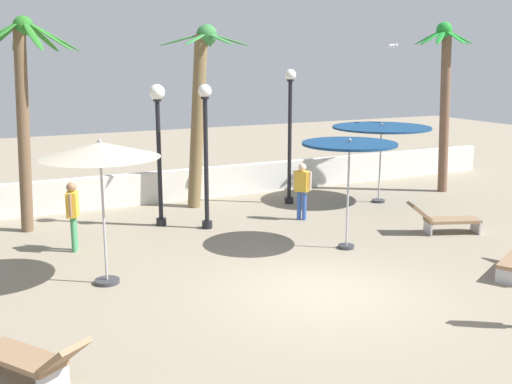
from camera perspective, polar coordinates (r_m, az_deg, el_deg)
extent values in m
plane|color=gray|center=(12.49, 6.26, -9.03)|extent=(56.00, 56.00, 0.00)
cube|color=silver|center=(20.01, -7.17, 0.63)|extent=(25.20, 0.30, 1.00)
cylinder|color=#333338|center=(13.13, -13.63, -8.04)|extent=(0.51, 0.51, 0.08)
cylinder|color=#A5A5AD|center=(12.74, -13.92, -2.58)|extent=(0.05, 0.05, 2.66)
cone|color=#B7AD93|center=(12.46, -14.26, 3.81)|extent=(2.37, 2.37, 0.31)
sphere|color=#99999E|center=(12.44, -14.31, 4.60)|extent=(0.08, 0.08, 0.08)
cylinder|color=#333338|center=(15.17, 8.35, -5.02)|extent=(0.39, 0.39, 0.08)
cylinder|color=#A5A5AD|center=(14.84, 8.50, -0.42)|extent=(0.05, 0.05, 2.58)
cylinder|color=navy|center=(14.62, 8.66, 4.44)|extent=(2.24, 2.24, 0.06)
sphere|color=#99999E|center=(14.61, 8.67, 4.78)|extent=(0.08, 0.08, 0.08)
cylinder|color=#333338|center=(20.10, 11.27, -0.80)|extent=(0.41, 0.41, 0.08)
cylinder|color=#A5A5AD|center=(19.87, 11.41, 2.48)|extent=(0.05, 0.05, 2.42)
cylinder|color=navy|center=(19.70, 11.56, 5.88)|extent=(3.06, 3.06, 0.06)
sphere|color=#99999E|center=(19.69, 11.57, 6.20)|extent=(0.08, 0.08, 0.08)
cylinder|color=brown|center=(18.83, -5.44, 6.39)|extent=(0.74, 0.39, 5.20)
sphere|color=#357C3C|center=(18.86, -4.58, 14.30)|extent=(0.63, 0.63, 0.63)
ellipsoid|color=#357C3C|center=(19.18, -2.55, 13.92)|extent=(1.44, 0.30, 0.43)
ellipsoid|color=#357C3C|center=(19.59, -4.41, 13.86)|extent=(0.80, 1.37, 0.43)
ellipsoid|color=#357C3C|center=(18.95, -6.83, 13.86)|extent=(1.36, 0.84, 0.43)
ellipsoid|color=#357C3C|center=(18.20, -5.55, 13.95)|extent=(1.17, 1.14, 0.43)
ellipsoid|color=#357C3C|center=(18.24, -3.36, 13.99)|extent=(0.43, 1.44, 0.43)
cylinder|color=brown|center=(17.09, -20.74, 5.26)|extent=(0.51, 0.31, 5.32)
sphere|color=#287224|center=(17.02, -20.77, 14.22)|extent=(0.50, 0.50, 0.50)
ellipsoid|color=#287224|center=(17.09, -18.19, 13.51)|extent=(1.30, 0.22, 0.78)
ellipsoid|color=#287224|center=(17.58, -19.16, 13.39)|extent=(1.05, 1.06, 0.78)
ellipsoid|color=#287224|center=(17.73, -21.20, 13.23)|extent=(0.34, 1.31, 0.78)
ellipsoid|color=#287224|center=(17.53, -22.43, 13.15)|extent=(0.98, 1.13, 0.78)
ellipsoid|color=#287224|center=(16.31, -19.96, 13.47)|extent=(0.44, 1.31, 0.78)
ellipsoid|color=#287224|center=(16.61, -18.56, 13.53)|extent=(1.12, 0.99, 0.78)
cylinder|color=brown|center=(21.81, 17.07, 7.02)|extent=(0.57, 0.32, 5.42)
sphere|color=#1E892C|center=(21.58, 17.04, 14.17)|extent=(0.51, 0.51, 0.51)
ellipsoid|color=#1E892C|center=(21.87, 18.10, 13.45)|extent=(0.95, 0.31, 0.52)
ellipsoid|color=#1E892C|center=(22.06, 17.31, 13.49)|extent=(0.88, 0.69, 0.52)
ellipsoid|color=#1E892C|center=(21.89, 15.93, 13.59)|extent=(0.34, 0.95, 0.52)
ellipsoid|color=#1E892C|center=(21.69, 15.65, 13.62)|extent=(0.70, 0.88, 0.52)
ellipsoid|color=#1E892C|center=(21.20, 16.03, 13.63)|extent=(0.94, 0.27, 0.52)
ellipsoid|color=#1E892C|center=(21.07, 16.72, 13.60)|extent=(0.87, 0.71, 0.52)
ellipsoid|color=#1E892C|center=(21.21, 17.99, 13.51)|extent=(0.23, 0.94, 0.52)
ellipsoid|color=#1E892C|center=(21.64, 18.37, 13.45)|extent=(0.87, 0.70, 0.52)
cylinder|color=black|center=(19.56, 3.08, -0.76)|extent=(0.28, 0.28, 0.20)
cylinder|color=black|center=(19.23, 3.14, 4.54)|extent=(0.12, 0.12, 3.85)
cylinder|color=black|center=(19.06, 3.21, 10.28)|extent=(0.22, 0.22, 0.06)
sphere|color=white|center=(19.06, 3.21, 10.79)|extent=(0.34, 0.34, 0.34)
cylinder|color=black|center=(16.76, -4.55, -3.02)|extent=(0.28, 0.28, 0.20)
cylinder|color=black|center=(16.40, -4.64, 2.56)|extent=(0.12, 0.12, 3.51)
cylinder|color=black|center=(16.19, -4.75, 8.69)|extent=(0.22, 0.22, 0.06)
sphere|color=white|center=(16.18, -4.76, 9.31)|extent=(0.35, 0.35, 0.35)
cylinder|color=black|center=(17.18, -8.76, -2.75)|extent=(0.28, 0.28, 0.20)
cylinder|color=black|center=(16.84, -8.94, 2.56)|extent=(0.12, 0.12, 3.43)
cylinder|color=black|center=(16.63, -9.14, 8.39)|extent=(0.22, 0.22, 0.06)
sphere|color=white|center=(16.62, -9.16, 9.12)|extent=(0.42, 0.42, 0.42)
cube|color=#B7B7BC|center=(9.34, -18.28, -16.19)|extent=(0.48, 0.34, 0.35)
cube|color=#8C6B4C|center=(9.71, -20.98, -14.08)|extent=(1.23, 1.47, 0.08)
cube|color=#8C6B4C|center=(8.97, -17.35, -14.30)|extent=(0.76, 0.77, 0.47)
cube|color=#B7B7BC|center=(13.63, 22.42, -7.28)|extent=(0.30, 0.50, 0.35)
cube|color=#B7B7BC|center=(17.30, 19.68, -2.98)|extent=(0.23, 0.53, 0.35)
cube|color=#B7B7BC|center=(16.80, 15.64, -3.16)|extent=(0.23, 0.53, 0.35)
cube|color=#8C6B4C|center=(16.99, 17.73, -2.50)|extent=(1.50, 1.01, 0.08)
cube|color=#8C6B4C|center=(16.60, 14.91, -1.76)|extent=(0.72, 0.71, 0.47)
cylinder|color=#3359B2|center=(17.58, 4.01, -1.23)|extent=(0.12, 0.12, 0.83)
cylinder|color=#3359B2|center=(17.52, 4.50, -1.28)|extent=(0.12, 0.12, 0.83)
cube|color=gold|center=(17.40, 4.29, 1.00)|extent=(0.41, 0.43, 0.58)
sphere|color=beige|center=(17.32, 4.31, 2.31)|extent=(0.22, 0.22, 0.22)
cylinder|color=beige|center=(17.48, 3.56, 1.16)|extent=(0.08, 0.08, 0.53)
cylinder|color=beige|center=(17.31, 5.03, 1.03)|extent=(0.08, 0.08, 0.53)
cylinder|color=#3F8C59|center=(15.40, -16.43, -3.66)|extent=(0.12, 0.12, 0.85)
cylinder|color=#3F8C59|center=(15.24, -16.54, -3.82)|extent=(0.12, 0.12, 0.85)
cube|color=gold|center=(15.14, -16.65, -1.11)|extent=(0.35, 0.42, 0.60)
sphere|color=#936B4C|center=(15.05, -16.75, 0.43)|extent=(0.23, 0.23, 0.23)
cylinder|color=#936B4C|center=(15.36, -16.49, -0.79)|extent=(0.08, 0.08, 0.54)
cylinder|color=#936B4C|center=(14.91, -16.83, -1.21)|extent=(0.08, 0.08, 0.54)
ellipsoid|color=white|center=(21.58, 12.44, 13.07)|extent=(0.29, 0.33, 0.12)
sphere|color=white|center=(21.54, 12.89, 13.13)|extent=(0.10, 0.10, 0.10)
cube|color=silver|center=(21.82, 12.62, 13.11)|extent=(0.47, 0.40, 0.12)
cube|color=silver|center=(21.35, 12.27, 13.14)|extent=(0.47, 0.40, 0.03)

